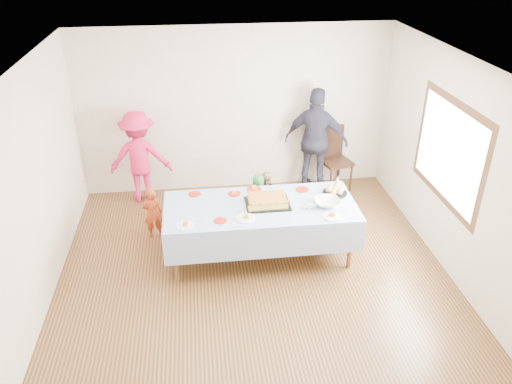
# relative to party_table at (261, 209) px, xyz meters

# --- Properties ---
(ground) EXTENTS (5.00, 5.00, 0.00)m
(ground) POSITION_rel_party_table_xyz_m (-0.13, -0.40, -0.72)
(ground) COLOR #472614
(ground) RESTS_ON ground
(room_walls) EXTENTS (5.04, 5.04, 2.72)m
(room_walls) POSITION_rel_party_table_xyz_m (-0.08, -0.40, 1.05)
(room_walls) COLOR beige
(room_walls) RESTS_ON ground
(party_table) EXTENTS (2.50, 1.10, 0.78)m
(party_table) POSITION_rel_party_table_xyz_m (0.00, 0.00, 0.00)
(party_table) COLOR brown
(party_table) RESTS_ON ground
(birthday_cake) EXTENTS (0.57, 0.44, 0.10)m
(birthday_cake) POSITION_rel_party_table_xyz_m (0.09, 0.02, 0.10)
(birthday_cake) COLOR black
(birthday_cake) RESTS_ON party_table
(rolls_tray) EXTENTS (0.33, 0.33, 0.10)m
(rolls_tray) POSITION_rel_party_table_xyz_m (1.05, 0.20, 0.10)
(rolls_tray) COLOR black
(rolls_tray) RESTS_ON party_table
(punch_bowl) EXTENTS (0.33, 0.33, 0.08)m
(punch_bowl) POSITION_rel_party_table_xyz_m (0.86, -0.10, 0.10)
(punch_bowl) COLOR silver
(punch_bowl) RESTS_ON party_table
(party_hat) EXTENTS (0.10, 0.10, 0.17)m
(party_hat) POSITION_rel_party_table_xyz_m (1.13, 0.40, 0.14)
(party_hat) COLOR white
(party_hat) RESTS_ON party_table
(fork_pile) EXTENTS (0.24, 0.18, 0.07)m
(fork_pile) POSITION_rel_party_table_xyz_m (0.64, -0.12, 0.09)
(fork_pile) COLOR white
(fork_pile) RESTS_ON party_table
(plate_red_far_a) EXTENTS (0.17, 0.17, 0.01)m
(plate_red_far_a) POSITION_rel_party_table_xyz_m (-0.85, 0.41, 0.06)
(plate_red_far_a) COLOR red
(plate_red_far_a) RESTS_ON party_table
(plate_red_far_b) EXTENTS (0.18, 0.18, 0.01)m
(plate_red_far_b) POSITION_rel_party_table_xyz_m (-0.31, 0.36, 0.06)
(plate_red_far_b) COLOR red
(plate_red_far_b) RESTS_ON party_table
(plate_red_far_c) EXTENTS (0.20, 0.20, 0.01)m
(plate_red_far_c) POSITION_rel_party_table_xyz_m (-0.03, 0.45, 0.06)
(plate_red_far_c) COLOR red
(plate_red_far_c) RESTS_ON party_table
(plate_red_far_d) EXTENTS (0.18, 0.18, 0.01)m
(plate_red_far_d) POSITION_rel_party_table_xyz_m (0.63, 0.36, 0.06)
(plate_red_far_d) COLOR red
(plate_red_far_d) RESTS_ON party_table
(plate_red_near) EXTENTS (0.16, 0.16, 0.01)m
(plate_red_near) POSITION_rel_party_table_xyz_m (-0.55, -0.32, 0.06)
(plate_red_near) COLOR red
(plate_red_near) RESTS_ON party_table
(plate_white_left) EXTENTS (0.22, 0.22, 0.01)m
(plate_white_left) POSITION_rel_party_table_xyz_m (-0.97, -0.38, 0.06)
(plate_white_left) COLOR white
(plate_white_left) RESTS_ON party_table
(plate_white_mid) EXTENTS (0.24, 0.24, 0.01)m
(plate_white_mid) POSITION_rel_party_table_xyz_m (-0.22, -0.30, 0.06)
(plate_white_mid) COLOR white
(plate_white_mid) RESTS_ON party_table
(plate_white_right) EXTENTS (0.23, 0.23, 0.01)m
(plate_white_right) POSITION_rel_party_table_xyz_m (0.84, -0.39, 0.06)
(plate_white_right) COLOR white
(plate_white_right) RESTS_ON party_table
(dining_chair) EXTENTS (0.56, 0.56, 1.05)m
(dining_chair) POSITION_rel_party_table_xyz_m (1.49, 1.88, -0.14)
(dining_chair) COLOR black
(dining_chair) RESTS_ON ground
(toddler_left) EXTENTS (0.30, 0.22, 0.76)m
(toddler_left) POSITION_rel_party_table_xyz_m (-1.46, 0.65, -0.34)
(toddler_left) COLOR #B43916
(toddler_left) RESTS_ON ground
(toddler_mid) EXTENTS (0.42, 0.31, 0.77)m
(toddler_mid) POSITION_rel_party_table_xyz_m (0.09, 0.90, -0.34)
(toddler_mid) COLOR #297B33
(toddler_mid) RESTS_ON ground
(toddler_right) EXTENTS (0.41, 0.33, 0.79)m
(toddler_right) POSITION_rel_party_table_xyz_m (0.20, 0.95, -0.33)
(toddler_right) COLOR tan
(toddler_right) RESTS_ON ground
(adult_left) EXTENTS (0.99, 0.59, 1.51)m
(adult_left) POSITION_rel_party_table_xyz_m (-1.69, 1.80, 0.03)
(adult_left) COLOR #D71A4F
(adult_left) RESTS_ON ground
(adult_right) EXTENTS (1.12, 0.81, 1.77)m
(adult_right) POSITION_rel_party_table_xyz_m (1.16, 1.80, 0.16)
(adult_right) COLOR #2E2C3D
(adult_right) RESTS_ON ground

